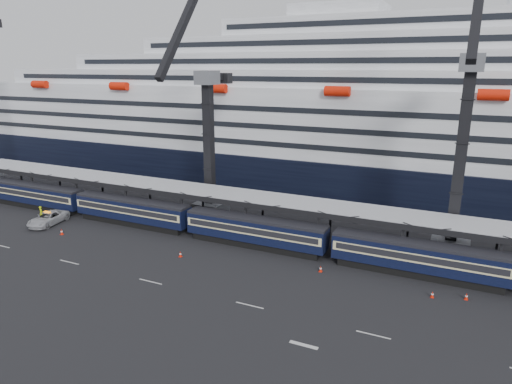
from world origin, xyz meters
TOP-DOWN VIEW (x-y plane):
  - ground at (0.00, 0.00)m, footprint 260.00×260.00m
  - lane_markings at (8.15, -5.23)m, footprint 111.00×4.27m
  - train at (-4.65, 10.00)m, footprint 133.05×3.00m
  - canopy at (0.00, 14.00)m, footprint 130.00×6.25m
  - cruise_ship at (-1.08, 45.99)m, footprint 214.09×28.84m
  - crane_dark_near at (-20.00, 18.59)m, footprint 4.50×17.75m
  - crane_dark_mid at (15.00, 17.59)m, footprint 4.50×18.24m
  - pickup_truck at (-39.35, 4.68)m, footprint 4.06×7.05m
  - worker at (-42.39, 6.07)m, footprint 0.87×0.79m
  - traffic_cone_a at (-39.98, 3.64)m, footprint 0.39×0.39m
  - traffic_cone_b at (-34.20, 2.42)m, footprint 0.42×0.42m
  - traffic_cone_c at (-14.86, 2.98)m, footprint 0.37×0.37m
  - traffic_cone_d at (2.01, 6.26)m, footprint 0.38×0.38m
  - traffic_cone_e at (14.06, 5.27)m, footprint 0.35×0.35m
  - traffic_cone_f at (17.19, 6.28)m, footprint 0.36×0.36m

SIDE VIEW (x-z plane):
  - ground at x=0.00m, z-range 0.00..0.00m
  - lane_markings at x=8.15m, z-range 0.00..0.02m
  - traffic_cone_e at x=14.06m, z-range 0.00..0.69m
  - traffic_cone_f at x=17.19m, z-range 0.00..0.72m
  - traffic_cone_c at x=-14.86m, z-range 0.00..0.74m
  - traffic_cone_d at x=2.01m, z-range 0.00..0.75m
  - traffic_cone_a at x=-39.98m, z-range -0.01..0.78m
  - traffic_cone_b at x=-34.20m, z-range -0.01..0.83m
  - pickup_truck at x=-39.35m, z-range 0.00..1.85m
  - worker at x=-42.39m, z-range 0.00..2.00m
  - train at x=-4.65m, z-range 0.18..4.23m
  - canopy at x=0.00m, z-range 2.49..8.01m
  - crane_dark_near at x=-20.00m, z-range -5.61..29.47m
  - cruise_ship at x=-1.08m, z-range -4.66..29.34m
  - crane_dark_mid at x=15.00m, z-range -6.46..33.18m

